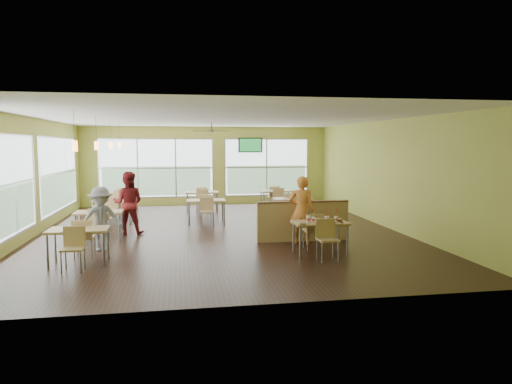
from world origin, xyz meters
TOP-DOWN VIEW (x-y plane):
  - room at (0.00, 0.00)m, footprint 12.00×12.04m
  - window_bays at (-2.65, 3.08)m, footprint 9.24×10.24m
  - main_table at (2.00, -3.00)m, footprint 1.22×1.52m
  - half_wall_divider at (2.00, -1.55)m, footprint 2.40×0.14m
  - dining_tables at (-1.05, 1.71)m, footprint 6.92×8.72m
  - pendant_lights at (-3.20, 0.68)m, footprint 0.11×7.31m
  - ceiling_fan at (-0.00, 3.00)m, footprint 1.25×1.25m
  - tv_backwall at (1.80, 5.90)m, footprint 1.00×0.07m
  - man_plaid at (1.86, -1.93)m, footprint 0.73×0.61m
  - patron_maroon at (-2.52, 0.14)m, footprint 0.91×0.74m
  - patron_grey at (-2.94, -1.79)m, footprint 1.08×0.77m
  - cup_blue at (1.70, -3.08)m, footprint 0.11×0.11m
  - cup_yellow at (1.82, -3.07)m, footprint 0.08×0.08m
  - cup_red_near at (2.11, -3.12)m, footprint 0.10×0.10m
  - cup_red_far at (2.35, -3.08)m, footprint 0.09×0.09m
  - food_basket at (2.42, -2.99)m, footprint 0.23×0.23m
  - ketchup_cup at (2.43, -3.24)m, footprint 0.06×0.06m
  - wrapper_left at (1.51, -3.30)m, footprint 0.17×0.15m
  - wrapper_mid at (2.02, -2.85)m, footprint 0.21×0.19m
  - wrapper_right at (2.23, -3.24)m, footprint 0.17×0.15m

SIDE VIEW (x-z plane):
  - half_wall_divider at x=2.00m, z-range 0.00..1.04m
  - dining_tables at x=-1.05m, z-range 0.20..1.07m
  - main_table at x=2.00m, z-range 0.20..1.07m
  - patron_grey at x=-2.94m, z-range 0.00..1.51m
  - ketchup_cup at x=2.43m, z-range 0.75..0.77m
  - wrapper_right at x=2.23m, z-range 0.75..0.79m
  - wrapper_left at x=1.51m, z-range 0.75..0.79m
  - wrapper_mid at x=2.02m, z-range 0.75..0.80m
  - food_basket at x=2.42m, z-range 0.75..0.80m
  - cup_yellow at x=1.82m, z-range 0.66..0.96m
  - cup_red_far at x=2.35m, z-range 0.65..0.98m
  - cup_red_near at x=2.11m, z-range 0.64..1.00m
  - cup_blue at x=1.70m, z-range 0.64..1.02m
  - man_plaid at x=1.86m, z-range 0.00..1.72m
  - patron_maroon at x=-2.52m, z-range 0.00..1.74m
  - window_bays at x=-2.65m, z-range 0.29..2.66m
  - room at x=0.00m, z-range 0.00..3.20m
  - tv_backwall at x=1.80m, z-range 2.15..2.75m
  - pendant_lights at x=-3.20m, z-range 2.02..2.88m
  - ceiling_fan at x=0.00m, z-range 2.80..3.09m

